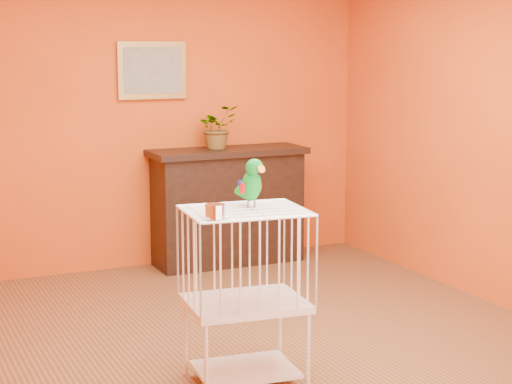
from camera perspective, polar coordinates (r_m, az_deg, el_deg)
name	(u,v)px	position (r m, az deg, el deg)	size (l,w,h in m)	color
ground	(259,340)	(5.87, 0.21, -9.84)	(4.50, 4.50, 0.00)	brown
room_shell	(259,106)	(5.54, 0.22, 5.77)	(4.50, 4.50, 4.50)	#E45415
console_cabinet	(228,206)	(7.75, -1.89, -0.95)	(1.42, 0.51, 1.05)	black
potted_plant	(217,132)	(7.62, -2.61, 4.01)	(0.35, 0.39, 0.30)	#26722D
framed_picture	(152,70)	(7.60, -6.94, 8.05)	(0.62, 0.04, 0.50)	#AC883D
birdcage	(245,294)	(5.00, -0.72, -6.84)	(0.73, 0.59, 1.04)	white
feed_cup	(215,211)	(4.61, -2.73, -1.29)	(0.11, 0.11, 0.08)	silver
parrot	(251,182)	(4.94, -0.30, 0.66)	(0.15, 0.26, 0.29)	#59544C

